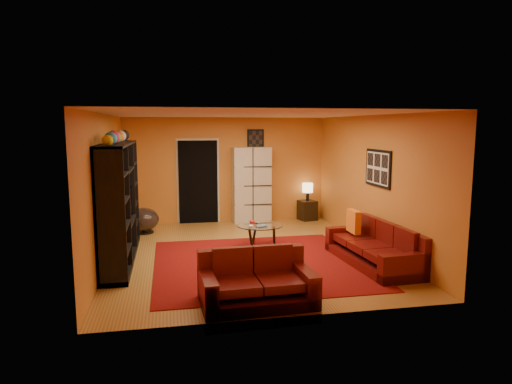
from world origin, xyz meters
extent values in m
plane|color=olive|center=(0.00, 0.00, 0.00)|extent=(6.00, 6.00, 0.00)
plane|color=white|center=(0.00, 0.00, 2.60)|extent=(6.00, 6.00, 0.00)
plane|color=#C7742B|center=(0.00, 3.00, 1.30)|extent=(6.00, 0.00, 6.00)
plane|color=#C7742B|center=(0.00, -3.00, 1.30)|extent=(6.00, 0.00, 6.00)
plane|color=#C7742B|center=(-2.50, 0.00, 1.30)|extent=(0.00, 6.00, 6.00)
plane|color=#C7742B|center=(2.50, 0.00, 1.30)|extent=(0.00, 6.00, 6.00)
cube|color=#5F0A0B|center=(0.10, -0.70, 0.01)|extent=(3.60, 3.60, 0.01)
cube|color=black|center=(-0.70, 2.96, 1.02)|extent=(0.95, 0.10, 2.04)
cube|color=black|center=(2.48, -0.30, 1.60)|extent=(0.03, 1.00, 0.70)
cube|color=black|center=(0.75, 2.98, 2.05)|extent=(0.42, 0.03, 0.52)
cube|color=black|center=(-2.27, 0.00, 1.05)|extent=(0.45, 3.00, 2.10)
imported|color=black|center=(-2.23, 0.07, 1.00)|extent=(0.98, 0.13, 0.56)
cube|color=#4C0A0A|center=(2.05, -1.13, 0.16)|extent=(1.02, 2.20, 0.32)
cube|color=#4C0A0A|center=(2.40, -1.10, 0.42)|extent=(0.32, 2.16, 0.85)
cube|color=#4C0A0A|center=(2.12, -2.11, 0.31)|extent=(0.89, 0.24, 0.62)
cube|color=#4C0A0A|center=(1.98, -0.14, 0.31)|extent=(0.89, 0.24, 0.62)
cube|color=#4C0A0A|center=(2.05, -1.72, 0.47)|extent=(0.70, 0.62, 0.12)
cube|color=#4C0A0A|center=(2.01, -1.13, 0.47)|extent=(0.70, 0.62, 0.12)
cube|color=#4C0A0A|center=(1.97, -0.53, 0.47)|extent=(0.70, 0.62, 0.12)
cube|color=#4C0A0A|center=(-0.28, -2.50, 0.16)|extent=(1.55, 0.97, 0.32)
cube|color=#4C0A0A|center=(-0.30, -2.14, 0.42)|extent=(1.52, 0.24, 0.85)
cube|color=#4C0A0A|center=(0.38, -2.47, 0.31)|extent=(0.22, 0.92, 0.62)
cube|color=#4C0A0A|center=(-0.95, -2.53, 0.31)|extent=(0.22, 0.92, 0.62)
cube|color=#4C0A0A|center=(0.01, -2.53, 0.47)|extent=(0.59, 0.71, 0.12)
cube|color=#4C0A0A|center=(-0.57, -2.55, 0.47)|extent=(0.59, 0.71, 0.12)
cube|color=orange|center=(1.95, -0.46, 0.63)|extent=(0.12, 0.42, 0.42)
cylinder|color=silver|center=(0.33, 0.33, 0.46)|extent=(0.91, 0.91, 0.02)
cylinder|color=black|center=(0.60, 0.24, 0.23)|extent=(0.05, 0.05, 0.44)
cylinder|color=black|center=(0.28, 0.61, 0.23)|extent=(0.05, 0.05, 0.44)
cylinder|color=black|center=(0.11, 0.14, 0.23)|extent=(0.05, 0.05, 0.44)
cube|color=silver|center=(0.61, 2.80, 0.94)|extent=(0.95, 0.46, 1.87)
cylinder|color=black|center=(-2.00, 2.05, 0.02)|extent=(0.44, 0.44, 0.03)
cylinder|color=black|center=(-2.00, 2.05, 0.10)|extent=(0.06, 0.06, 0.15)
ellipsoid|color=#423A3B|center=(-2.00, 2.05, 0.31)|extent=(0.70, 0.70, 0.52)
cube|color=black|center=(2.06, 2.75, 0.25)|extent=(0.48, 0.48, 0.50)
cylinder|color=black|center=(2.06, 2.75, 0.61)|extent=(0.08, 0.08, 0.22)
cylinder|color=#FFD58C|center=(2.06, 2.75, 0.83)|extent=(0.27, 0.27, 0.23)
camera|label=1|loc=(-1.41, -8.29, 2.39)|focal=32.00mm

